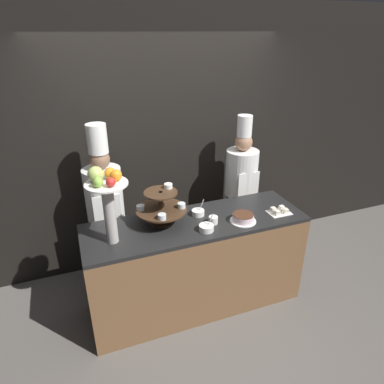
# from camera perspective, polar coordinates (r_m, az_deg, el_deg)

# --- Properties ---
(ground_plane) EXTENTS (14.00, 14.00, 0.00)m
(ground_plane) POSITION_cam_1_polar(r_m,az_deg,el_deg) (3.47, 2.64, -21.07)
(ground_plane) COLOR #5B5651
(wall_back) EXTENTS (10.00, 0.06, 2.80)m
(wall_back) POSITION_cam_1_polar(r_m,az_deg,el_deg) (3.77, -4.71, 8.16)
(wall_back) COLOR black
(wall_back) RESTS_ON ground_plane
(buffet_counter) EXTENTS (2.03, 0.64, 0.94)m
(buffet_counter) POSITION_cam_1_polar(r_m,az_deg,el_deg) (3.37, 0.61, -11.84)
(buffet_counter) COLOR brown
(buffet_counter) RESTS_ON ground_plane
(tiered_stand) EXTENTS (0.45, 0.45, 0.35)m
(tiered_stand) POSITION_cam_1_polar(r_m,az_deg,el_deg) (3.01, -5.12, -2.40)
(tiered_stand) COLOR #3D2819
(tiered_stand) RESTS_ON buffet_counter
(fruit_pedestal) EXTENTS (0.33, 0.33, 0.65)m
(fruit_pedestal) POSITION_cam_1_polar(r_m,az_deg,el_deg) (2.71, -14.00, -0.36)
(fruit_pedestal) COLOR #B2ADA8
(fruit_pedestal) RESTS_ON buffet_counter
(cake_round) EXTENTS (0.24, 0.24, 0.07)m
(cake_round) POSITION_cam_1_polar(r_m,az_deg,el_deg) (3.13, 8.52, -4.30)
(cake_round) COLOR white
(cake_round) RESTS_ON buffet_counter
(cup_white) EXTENTS (0.08, 0.08, 0.07)m
(cup_white) POSITION_cam_1_polar(r_m,az_deg,el_deg) (3.07, 3.57, -4.68)
(cup_white) COLOR white
(cup_white) RESTS_ON buffet_counter
(cake_square_tray) EXTENTS (0.21, 0.16, 0.05)m
(cake_square_tray) POSITION_cam_1_polar(r_m,az_deg,el_deg) (3.34, 14.34, -3.11)
(cake_square_tray) COLOR white
(cake_square_tray) RESTS_ON buffet_counter
(serving_bowl_near) EXTENTS (0.13, 0.13, 0.16)m
(serving_bowl_near) POSITION_cam_1_polar(r_m,az_deg,el_deg) (2.96, 2.41, -5.97)
(serving_bowl_near) COLOR white
(serving_bowl_near) RESTS_ON buffet_counter
(serving_bowl_far) EXTENTS (0.12, 0.12, 0.15)m
(serving_bowl_far) POSITION_cam_1_polar(r_m,az_deg,el_deg) (3.20, 1.02, -3.44)
(serving_bowl_far) COLOR white
(serving_bowl_far) RESTS_ON buffet_counter
(chef_left) EXTENTS (0.36, 0.36, 1.76)m
(chef_left) POSITION_cam_1_polar(r_m,az_deg,el_deg) (3.48, -14.25, -2.17)
(chef_left) COLOR black
(chef_left) RESTS_ON ground_plane
(chef_center_left) EXTENTS (0.35, 0.35, 1.71)m
(chef_center_left) POSITION_cam_1_polar(r_m,az_deg,el_deg) (3.90, 8.13, 1.22)
(chef_center_left) COLOR #28282D
(chef_center_left) RESTS_ON ground_plane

